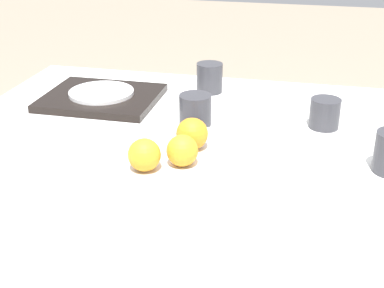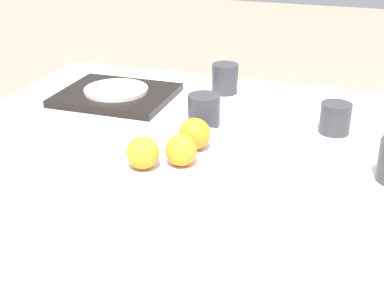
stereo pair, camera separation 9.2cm
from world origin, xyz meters
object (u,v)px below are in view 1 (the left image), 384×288
at_px(orange_0, 144,155).
at_px(orange_1, 192,134).
at_px(fruit_platter, 192,161).
at_px(orange_2, 182,151).
at_px(cup_0, 325,113).
at_px(side_plate, 101,92).
at_px(serving_tray, 102,98).
at_px(cup_1, 195,110).
at_px(cup_2, 210,78).

xyz_separation_m(orange_0, orange_1, (0.07, 0.12, 0.00)).
height_order(orange_0, orange_1, orange_1).
relative_size(fruit_platter, orange_2, 4.96).
relative_size(fruit_platter, cup_0, 4.39).
relative_size(side_plate, cup_0, 2.42).
distance_m(serving_tray, cup_0, 0.59).
bearing_deg(cup_1, serving_tray, 160.48).
distance_m(serving_tray, cup_2, 0.31).
height_order(side_plate, cup_1, cup_1).
xyz_separation_m(orange_1, cup_0, (0.27, 0.22, -0.01)).
relative_size(orange_2, serving_tray, 0.21).
bearing_deg(side_plate, serving_tray, 0.00).
height_order(orange_1, cup_0, orange_1).
height_order(orange_2, cup_1, orange_2).
height_order(fruit_platter, cup_0, cup_0).
bearing_deg(cup_0, orange_2, -132.57).
distance_m(serving_tray, side_plate, 0.02).
relative_size(orange_1, cup_0, 0.95).
bearing_deg(cup_0, orange_1, -141.20).
relative_size(orange_1, side_plate, 0.39).
distance_m(side_plate, cup_0, 0.59).
bearing_deg(orange_1, orange_0, -120.49).
bearing_deg(orange_0, cup_2, 87.40).
height_order(orange_0, cup_1, orange_0).
relative_size(orange_0, cup_2, 0.79).
relative_size(fruit_platter, cup_1, 4.05).
distance_m(side_plate, cup_1, 0.30).
distance_m(cup_1, cup_2, 0.24).
relative_size(serving_tray, cup_0, 4.16).
bearing_deg(orange_0, fruit_platter, 40.06).
distance_m(orange_0, cup_2, 0.53).
relative_size(fruit_platter, orange_0, 4.85).
relative_size(orange_0, serving_tray, 0.22).
xyz_separation_m(side_plate, cup_2, (0.27, 0.14, 0.02)).
bearing_deg(orange_0, cup_0, 44.52).
height_order(cup_1, cup_2, cup_2).
distance_m(serving_tray, cup_1, 0.30).
bearing_deg(cup_2, serving_tray, -152.22).
relative_size(orange_2, cup_2, 0.77).
bearing_deg(cup_2, side_plate, -152.22).
height_order(orange_1, cup_1, orange_1).
bearing_deg(orange_0, orange_2, 28.82).
distance_m(orange_0, cup_1, 0.29).
bearing_deg(serving_tray, fruit_platter, -44.34).
relative_size(orange_0, cup_0, 0.90).
bearing_deg(orange_1, side_plate, 139.48).
bearing_deg(side_plate, fruit_platter, -44.34).
height_order(orange_1, cup_2, orange_1).
bearing_deg(cup_2, orange_1, -83.77).
bearing_deg(fruit_platter, side_plate, 135.66).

